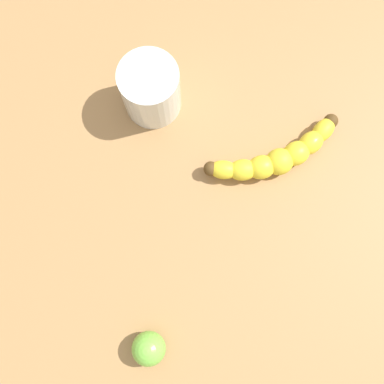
{
  "coord_description": "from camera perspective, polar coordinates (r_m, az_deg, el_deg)",
  "views": [
    {
      "loc": [
        3.73,
        11.26,
        62.72
      ],
      "look_at": [
        4.73,
        -0.34,
        5.0
      ],
      "focal_mm": 40.9,
      "sensor_mm": 36.0,
      "label": 1
    }
  ],
  "objects": [
    {
      "name": "banana",
      "position": [
        0.61,
        11.03,
        4.55
      ],
      "size": [
        18.38,
        10.87,
        3.68
      ],
      "rotation": [
        0.0,
        0.0,
        3.62
      ],
      "color": "yellow",
      "rests_on": "wooden_tabletop"
    },
    {
      "name": "wooden_tabletop",
      "position": [
        0.62,
        4.31,
        -1.31
      ],
      "size": [
        120.0,
        120.0,
        3.0
      ],
      "primitive_type": "cube",
      "color": "#A27748",
      "rests_on": "ground"
    },
    {
      "name": "smoothie_glass",
      "position": [
        0.61,
        -5.38,
        12.97
      ],
      "size": [
        8.08,
        8.08,
        8.75
      ],
      "color": "silver",
      "rests_on": "wooden_tabletop"
    },
    {
      "name": "lime_fruit",
      "position": [
        0.58,
        -5.67,
        -19.66
      ],
      "size": [
        4.33,
        4.33,
        4.33
      ],
      "primitive_type": "sphere",
      "color": "#75C142",
      "rests_on": "wooden_tabletop"
    }
  ]
}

